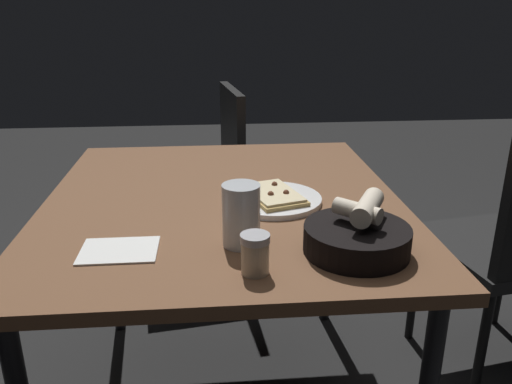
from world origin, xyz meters
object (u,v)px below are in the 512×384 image
object	(u,v)px
pizza_plate	(273,198)
pepper_shaker	(255,256)
bread_basket	(358,236)
chair_far	(207,170)
dining_table	(223,218)
beer_glass	(241,219)

from	to	relation	value
pizza_plate	pepper_shaker	distance (m)	0.38
bread_basket	chair_far	bearing A→B (deg)	104.17
dining_table	pepper_shaker	world-z (taller)	pepper_shaker
pizza_plate	chair_far	world-z (taller)	chair_far
dining_table	chair_far	xyz separation A→B (m)	(-0.05, 0.94, -0.16)
beer_glass	chair_far	distance (m)	1.26
bread_basket	pepper_shaker	distance (m)	0.23
pizza_plate	chair_far	distance (m)	1.03
dining_table	pepper_shaker	distance (m)	0.43
pepper_shaker	chair_far	size ratio (longest dim) A/B	0.09
bread_basket	chair_far	world-z (taller)	chair_far
pizza_plate	bread_basket	distance (m)	0.33
pizza_plate	beer_glass	size ratio (longest dim) A/B	1.86
pizza_plate	pepper_shaker	world-z (taller)	pepper_shaker
dining_table	pizza_plate	xyz separation A→B (m)	(0.13, -0.05, 0.07)
bread_basket	pepper_shaker	bearing A→B (deg)	-162.33
chair_far	pepper_shaker	bearing A→B (deg)	-85.61
bread_basket	chair_far	size ratio (longest dim) A/B	0.26
beer_glass	pepper_shaker	bearing A→B (deg)	-81.59
chair_far	bread_basket	bearing A→B (deg)	-75.83
dining_table	bread_basket	distance (m)	0.45
pepper_shaker	beer_glass	bearing A→B (deg)	98.41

